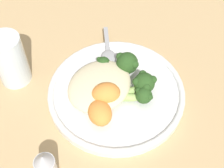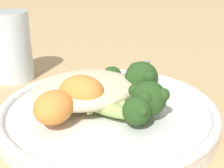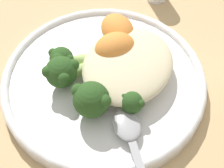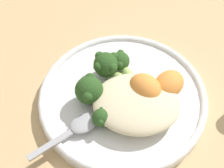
{
  "view_description": "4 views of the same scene",
  "coord_description": "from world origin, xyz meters",
  "px_view_note": "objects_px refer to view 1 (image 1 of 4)",
  "views": [
    {
      "loc": [
        -0.3,
        -0.2,
        0.5
      ],
      "look_at": [
        -0.01,
        0.01,
        0.04
      ],
      "focal_mm": 50.0,
      "sensor_mm": 36.0,
      "label": 1
    },
    {
      "loc": [
        -0.14,
        -0.31,
        0.19
      ],
      "look_at": [
        -0.0,
        0.01,
        0.04
      ],
      "focal_mm": 50.0,
      "sensor_mm": 36.0,
      "label": 2
    },
    {
      "loc": [
        0.25,
        0.14,
        0.4
      ],
      "look_at": [
        0.01,
        0.02,
        0.04
      ],
      "focal_mm": 60.0,
      "sensor_mm": 36.0,
      "label": 3
    },
    {
      "loc": [
        -0.02,
        0.33,
        0.49
      ],
      "look_at": [
        0.01,
        -0.01,
        0.04
      ],
      "focal_mm": 60.0,
      "sensor_mm": 36.0,
      "label": 4
    }
  ],
  "objects_px": {
    "broccoli_stalk_1": "(141,84)",
    "broccoli_stalk_3": "(107,74)",
    "water_glass": "(10,60)",
    "salt_shaker": "(46,167)",
    "sweet_potato_chunk_1": "(100,113)",
    "plate": "(116,92)",
    "quinoa_mound": "(100,85)",
    "broccoli_stalk_2": "(126,66)",
    "sweet_potato_chunk_0": "(107,94)",
    "broccoli_stalk_0": "(134,96)",
    "spoon": "(108,54)"
  },
  "relations": [
    {
      "from": "broccoli_stalk_0",
      "to": "broccoli_stalk_1",
      "type": "xyz_separation_m",
      "value": [
        0.03,
        0.0,
        0.01
      ]
    },
    {
      "from": "sweet_potato_chunk_1",
      "to": "broccoli_stalk_0",
      "type": "bearing_deg",
      "value": -22.05
    },
    {
      "from": "quinoa_mound",
      "to": "sweet_potato_chunk_1",
      "type": "height_order",
      "value": "sweet_potato_chunk_1"
    },
    {
      "from": "plate",
      "to": "quinoa_mound",
      "type": "distance_m",
      "value": 0.04
    },
    {
      "from": "sweet_potato_chunk_0",
      "to": "spoon",
      "type": "distance_m",
      "value": 0.12
    },
    {
      "from": "broccoli_stalk_3",
      "to": "salt_shaker",
      "type": "bearing_deg",
      "value": 139.87
    },
    {
      "from": "broccoli_stalk_0",
      "to": "salt_shaker",
      "type": "relative_size",
      "value": 1.23
    },
    {
      "from": "broccoli_stalk_2",
      "to": "sweet_potato_chunk_0",
      "type": "distance_m",
      "value": 0.08
    },
    {
      "from": "sweet_potato_chunk_0",
      "to": "broccoli_stalk_0",
      "type": "bearing_deg",
      "value": -51.65
    },
    {
      "from": "broccoli_stalk_3",
      "to": "sweet_potato_chunk_1",
      "type": "height_order",
      "value": "sweet_potato_chunk_1"
    },
    {
      "from": "broccoli_stalk_1",
      "to": "salt_shaker",
      "type": "bearing_deg",
      "value": -155.87
    },
    {
      "from": "broccoli_stalk_2",
      "to": "spoon",
      "type": "bearing_deg",
      "value": 57.48
    },
    {
      "from": "sweet_potato_chunk_0",
      "to": "salt_shaker",
      "type": "distance_m",
      "value": 0.16
    },
    {
      "from": "water_glass",
      "to": "quinoa_mound",
      "type": "bearing_deg",
      "value": -69.44
    },
    {
      "from": "spoon",
      "to": "broccoli_stalk_3",
      "type": "bearing_deg",
      "value": 171.9
    },
    {
      "from": "spoon",
      "to": "water_glass",
      "type": "relative_size",
      "value": 0.92
    },
    {
      "from": "broccoli_stalk_3",
      "to": "water_glass",
      "type": "height_order",
      "value": "water_glass"
    },
    {
      "from": "water_glass",
      "to": "salt_shaker",
      "type": "bearing_deg",
      "value": -119.72
    },
    {
      "from": "broccoli_stalk_2",
      "to": "water_glass",
      "type": "distance_m",
      "value": 0.22
    },
    {
      "from": "plate",
      "to": "water_glass",
      "type": "distance_m",
      "value": 0.21
    },
    {
      "from": "broccoli_stalk_3",
      "to": "water_glass",
      "type": "relative_size",
      "value": 0.9
    },
    {
      "from": "water_glass",
      "to": "broccoli_stalk_0",
      "type": "bearing_deg",
      "value": -70.59
    },
    {
      "from": "plate",
      "to": "broccoli_stalk_2",
      "type": "relative_size",
      "value": 2.51
    },
    {
      "from": "quinoa_mound",
      "to": "broccoli_stalk_3",
      "type": "bearing_deg",
      "value": 14.24
    },
    {
      "from": "plate",
      "to": "broccoli_stalk_1",
      "type": "bearing_deg",
      "value": -57.86
    },
    {
      "from": "quinoa_mound",
      "to": "broccoli_stalk_2",
      "type": "height_order",
      "value": "broccoli_stalk_2"
    },
    {
      "from": "plate",
      "to": "salt_shaker",
      "type": "relative_size",
      "value": 3.59
    },
    {
      "from": "water_glass",
      "to": "broccoli_stalk_3",
      "type": "bearing_deg",
      "value": -58.99
    },
    {
      "from": "quinoa_mound",
      "to": "spoon",
      "type": "relative_size",
      "value": 1.3
    },
    {
      "from": "broccoli_stalk_2",
      "to": "salt_shaker",
      "type": "relative_size",
      "value": 1.43
    },
    {
      "from": "broccoli_stalk_1",
      "to": "plate",
      "type": "bearing_deg",
      "value": 154.67
    },
    {
      "from": "sweet_potato_chunk_1",
      "to": "salt_shaker",
      "type": "bearing_deg",
      "value": 176.45
    },
    {
      "from": "plate",
      "to": "broccoli_stalk_2",
      "type": "xyz_separation_m",
      "value": [
        0.04,
        0.01,
        0.03
      ]
    },
    {
      "from": "broccoli_stalk_3",
      "to": "sweet_potato_chunk_1",
      "type": "relative_size",
      "value": 1.9
    },
    {
      "from": "quinoa_mound",
      "to": "broccoli_stalk_1",
      "type": "height_order",
      "value": "broccoli_stalk_1"
    },
    {
      "from": "quinoa_mound",
      "to": "water_glass",
      "type": "height_order",
      "value": "water_glass"
    },
    {
      "from": "broccoli_stalk_0",
      "to": "salt_shaker",
      "type": "xyz_separation_m",
      "value": [
        -0.19,
        0.04,
        0.0
      ]
    },
    {
      "from": "broccoli_stalk_2",
      "to": "sweet_potato_chunk_0",
      "type": "xyz_separation_m",
      "value": [
        -0.08,
        -0.01,
        0.0
      ]
    },
    {
      "from": "broccoli_stalk_3",
      "to": "quinoa_mound",
      "type": "bearing_deg",
      "value": 143.61
    },
    {
      "from": "water_glass",
      "to": "sweet_potato_chunk_0",
      "type": "bearing_deg",
      "value": -75.31
    },
    {
      "from": "broccoli_stalk_1",
      "to": "sweet_potato_chunk_0",
      "type": "height_order",
      "value": "sweet_potato_chunk_0"
    },
    {
      "from": "quinoa_mound",
      "to": "broccoli_stalk_2",
      "type": "xyz_separation_m",
      "value": [
        0.06,
        -0.01,
        0.01
      ]
    },
    {
      "from": "sweet_potato_chunk_0",
      "to": "salt_shaker",
      "type": "bearing_deg",
      "value": -178.44
    },
    {
      "from": "broccoli_stalk_1",
      "to": "broccoli_stalk_3",
      "type": "distance_m",
      "value": 0.07
    },
    {
      "from": "broccoli_stalk_0",
      "to": "water_glass",
      "type": "relative_size",
      "value": 0.83
    },
    {
      "from": "sweet_potato_chunk_1",
      "to": "salt_shaker",
      "type": "xyz_separation_m",
      "value": [
        -0.13,
        0.01,
        -0.0
      ]
    },
    {
      "from": "broccoli_stalk_3",
      "to": "sweet_potato_chunk_0",
      "type": "distance_m",
      "value": 0.06
    },
    {
      "from": "broccoli_stalk_2",
      "to": "salt_shaker",
      "type": "distance_m",
      "value": 0.24
    },
    {
      "from": "sweet_potato_chunk_1",
      "to": "salt_shaker",
      "type": "height_order",
      "value": "salt_shaker"
    },
    {
      "from": "sweet_potato_chunk_1",
      "to": "broccoli_stalk_3",
      "type": "bearing_deg",
      "value": 29.85
    }
  ]
}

